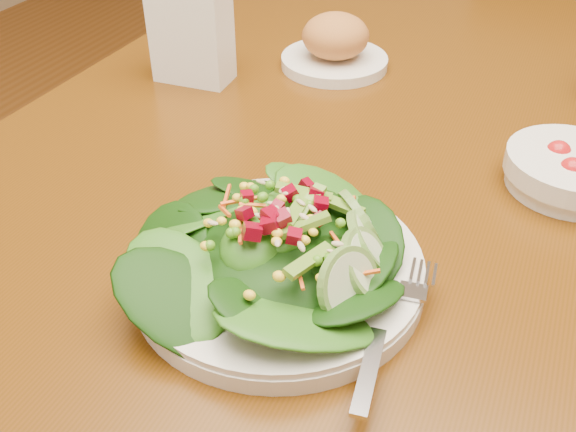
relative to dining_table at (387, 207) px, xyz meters
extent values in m
cube|color=#532B0A|center=(0.00, 0.00, 0.08)|extent=(0.90, 1.40, 0.04)
cylinder|color=black|center=(-0.39, 0.64, -0.29)|extent=(0.07, 0.07, 0.71)
cube|color=black|center=(0.20, 0.91, -0.23)|extent=(0.52, 0.52, 0.04)
cylinder|color=black|center=(0.09, 1.13, -0.45)|extent=(0.04, 0.04, 0.40)
cylinder|color=black|center=(-0.02, 0.80, -0.45)|extent=(0.04, 0.04, 0.40)
cube|color=black|center=(0.14, 0.73, 0.01)|extent=(0.38, 0.15, 0.45)
cylinder|color=white|center=(-0.02, -0.28, 0.11)|extent=(0.25, 0.25, 0.02)
ellipsoid|color=black|center=(-0.02, -0.28, 0.14)|extent=(0.17, 0.17, 0.04)
cube|color=silver|center=(0.08, -0.31, 0.12)|extent=(0.05, 0.18, 0.01)
cylinder|color=white|center=(-0.14, 0.16, 0.11)|extent=(0.15, 0.15, 0.01)
ellipsoid|color=#B9713A|center=(-0.14, 0.16, 0.15)|extent=(0.09, 0.09, 0.06)
cylinder|color=white|center=(0.19, -0.03, 0.12)|extent=(0.13, 0.13, 0.04)
sphere|color=red|center=(0.17, -0.02, 0.13)|extent=(0.03, 0.03, 0.03)
sphere|color=red|center=(0.19, -0.05, 0.13)|extent=(0.03, 0.03, 0.03)
cube|color=white|center=(-0.29, 0.04, 0.17)|extent=(0.10, 0.06, 0.13)
cube|color=white|center=(-0.29, 0.04, 0.18)|extent=(0.09, 0.05, 0.11)
camera|label=1|loc=(0.15, -0.65, 0.48)|focal=40.00mm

